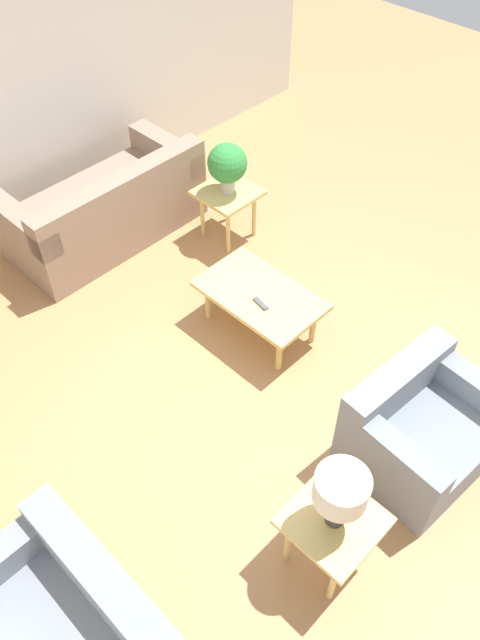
% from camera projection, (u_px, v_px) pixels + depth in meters
% --- Properties ---
extents(ground_plane, '(14.00, 14.00, 0.00)m').
position_uv_depth(ground_plane, '(272.00, 365.00, 5.05)').
color(ground_plane, '#A87A4C').
extents(wall_right, '(0.12, 7.20, 2.70)m').
position_uv_depth(wall_right, '(23.00, 81.00, 5.52)').
color(wall_right, silver).
rests_on(wall_right, ground_plane).
extents(sofa, '(0.92, 1.87, 0.82)m').
position_uv_depth(sofa, '(107.00, 209.00, 5.94)').
color(sofa, gray).
rests_on(sofa, ground_plane).
extents(armchair, '(0.88, 1.03, 0.72)m').
position_uv_depth(armchair, '(420.00, 429.00, 4.30)').
color(armchair, slate).
rests_on(armchair, ground_plane).
extents(coffee_table, '(1.02, 0.62, 0.42)m').
position_uv_depth(coffee_table, '(260.00, 297.00, 5.05)').
color(coffee_table, tan).
rests_on(coffee_table, ground_plane).
extents(side_table_plant, '(0.52, 0.52, 0.52)m').
position_uv_depth(side_table_plant, '(228.00, 198.00, 5.85)').
color(side_table_plant, tan).
rests_on(side_table_plant, ground_plane).
extents(side_table_lamp, '(0.52, 0.52, 0.52)m').
position_uv_depth(side_table_lamp, '(332.00, 525.00, 3.66)').
color(side_table_lamp, tan).
rests_on(side_table_lamp, ground_plane).
extents(potted_plant, '(0.36, 0.36, 0.48)m').
position_uv_depth(potted_plant, '(227.00, 164.00, 5.58)').
color(potted_plant, '#B2ADA3').
rests_on(potted_plant, side_table_plant).
extents(table_lamp, '(0.31, 0.31, 0.46)m').
position_uv_depth(table_lamp, '(341.00, 492.00, 3.36)').
color(table_lamp, '#333333').
rests_on(table_lamp, side_table_lamp).
extents(remote_control, '(0.16, 0.07, 0.02)m').
position_uv_depth(remote_control, '(261.00, 304.00, 4.92)').
color(remote_control, '#4C4C51').
rests_on(remote_control, coffee_table).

